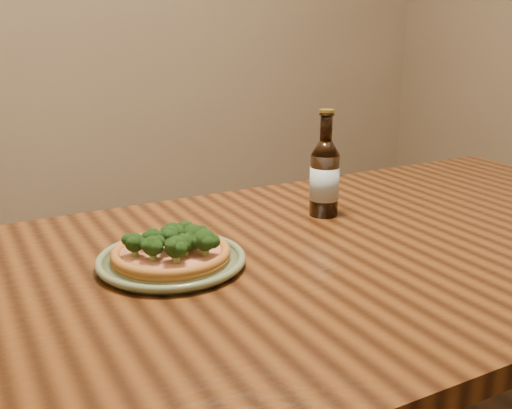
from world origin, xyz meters
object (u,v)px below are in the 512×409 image
pizza (172,250)px  beer_bottle (325,177)px  table (359,283)px  plate (171,260)px

pizza → beer_bottle: (0.41, 0.11, 0.06)m
table → pizza: 0.40m
plate → table: bearing=-9.5°
pizza → beer_bottle: size_ratio=0.90×
table → pizza: bearing=170.9°
plate → pizza: 0.02m
table → beer_bottle: size_ratio=6.68×
pizza → beer_bottle: bearing=15.7°
table → plate: plate is taller
plate → pizza: pizza is taller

